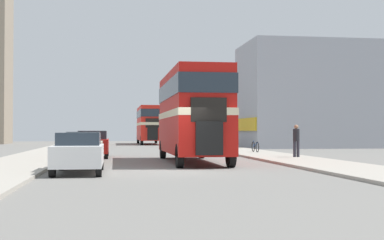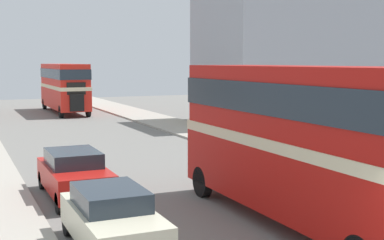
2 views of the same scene
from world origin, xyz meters
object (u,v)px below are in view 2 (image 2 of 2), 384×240
Objects in this scene: double_decker_bus at (298,132)px; car_parked_far at (74,174)px; bicycle_on_pavement at (286,147)px; car_parked_mid at (112,219)px; bus_distant at (64,84)px.

double_decker_bus reaches higher than car_parked_far.
double_decker_bus is at bearing -47.26° from car_parked_far.
car_parked_far is at bearing -161.92° from bicycle_on_pavement.
bicycle_on_pavement is at bearing 39.29° from car_parked_mid.
car_parked_far is 11.17m from bicycle_on_pavement.
car_parked_mid is at bearing -92.23° from car_parked_far.
car_parked_mid is 5.39m from car_parked_far.
bus_distant is 2.61× the size of car_parked_mid.
bus_distant reaches higher than bicycle_on_pavement.
double_decker_bus reaches higher than bus_distant.
bicycle_on_pavement is (5.60, 8.89, -2.10)m from double_decker_bus.
car_parked_mid is 0.94× the size of car_parked_far.
double_decker_bus is at bearing -90.38° from bus_distant.
bicycle_on_pavement is (10.82, 8.85, -0.29)m from car_parked_mid.
bicycle_on_pavement is at bearing -78.52° from bus_distant.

